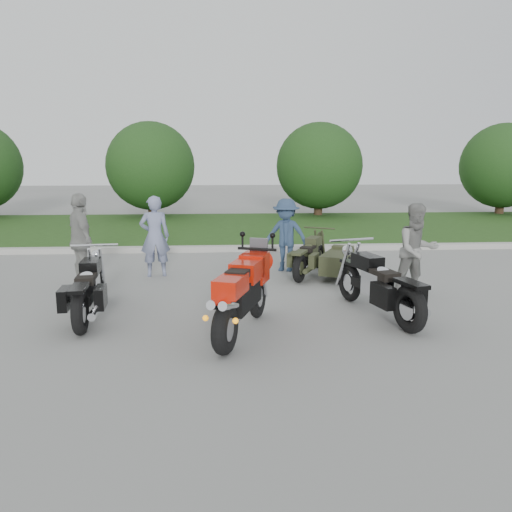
{
  "coord_description": "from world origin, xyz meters",
  "views": [
    {
      "loc": [
        0.03,
        -7.54,
        2.54
      ],
      "look_at": [
        0.58,
        1.25,
        0.8
      ],
      "focal_mm": 35.0,
      "sensor_mm": 36.0,
      "label": 1
    }
  ],
  "objects": [
    {
      "name": "grass_strip",
      "position": [
        0.0,
        10.15,
        0.07
      ],
      "size": [
        60.0,
        8.0,
        0.14
      ],
      "primitive_type": "cube",
      "color": "#325F20",
      "rests_on": "ground"
    },
    {
      "name": "curb",
      "position": [
        0.0,
        6.0,
        0.07
      ],
      "size": [
        60.0,
        0.3,
        0.15
      ],
      "primitive_type": "cube",
      "color": "#AEACA4",
      "rests_on": "ground"
    },
    {
      "name": "person_stripe",
      "position": [
        -1.48,
        3.18,
        0.88
      ],
      "size": [
        0.7,
        0.52,
        1.75
      ],
      "primitive_type": "imported",
      "rotation": [
        0.0,
        0.0,
        3.32
      ],
      "color": "#7982A5",
      "rests_on": "ground"
    },
    {
      "name": "ground",
      "position": [
        0.0,
        0.0,
        0.0
      ],
      "size": [
        80.0,
        80.0,
        0.0
      ],
      "primitive_type": "plane",
      "color": "gray",
      "rests_on": "ground"
    },
    {
      "name": "sportbike_red",
      "position": [
        0.26,
        -0.63,
        0.64
      ],
      "size": [
        0.95,
        2.22,
        1.09
      ],
      "rotation": [
        0.0,
        0.0,
        -0.33
      ],
      "color": "black",
      "rests_on": "ground"
    },
    {
      "name": "cruiser_right",
      "position": [
        2.52,
        0.07,
        0.49
      ],
      "size": [
        0.88,
        2.42,
        0.95
      ],
      "rotation": [
        0.0,
        0.0,
        0.27
      ],
      "color": "black",
      "rests_on": "ground"
    },
    {
      "name": "tree_far_right",
      "position": [
        12.0,
        13.5,
        2.19
      ],
      "size": [
        3.6,
        3.6,
        4.0
      ],
      "color": "#3F2B1C",
      "rests_on": "ground"
    },
    {
      "name": "cruiser_sidecar",
      "position": [
        2.17,
        2.83,
        0.38
      ],
      "size": [
        1.54,
        1.95,
        0.8
      ],
      "rotation": [
        0.0,
        0.0,
        -0.46
      ],
      "color": "black",
      "rests_on": "ground"
    },
    {
      "name": "person_back",
      "position": [
        -2.83,
        2.44,
        0.93
      ],
      "size": [
        0.96,
        1.17,
        1.86
      ],
      "primitive_type": "imported",
      "rotation": [
        0.0,
        0.0,
        2.13
      ],
      "color": "gray",
      "rests_on": "ground"
    },
    {
      "name": "person_grey",
      "position": [
        3.57,
        1.32,
        0.86
      ],
      "size": [
        0.92,
        0.76,
        1.72
      ],
      "primitive_type": "imported",
      "rotation": [
        0.0,
        0.0,
        0.14
      ],
      "color": "gray",
      "rests_on": "ground"
    },
    {
      "name": "tree_mid_right",
      "position": [
        4.0,
        13.5,
        2.19
      ],
      "size": [
        3.6,
        3.6,
        4.0
      ],
      "color": "#3F2B1C",
      "rests_on": "ground"
    },
    {
      "name": "tree_mid_left",
      "position": [
        -3.0,
        13.5,
        2.19
      ],
      "size": [
        3.6,
        3.6,
        4.0
      ],
      "color": "#3F2B1C",
      "rests_on": "ground"
    },
    {
      "name": "cruiser_left",
      "position": [
        -2.14,
        0.25,
        0.45
      ],
      "size": [
        0.51,
        2.31,
        0.89
      ],
      "rotation": [
        0.0,
        0.0,
        0.1
      ],
      "color": "black",
      "rests_on": "ground"
    },
    {
      "name": "person_denim",
      "position": [
        1.4,
        3.52,
        0.82
      ],
      "size": [
        1.21,
        0.95,
        1.64
      ],
      "primitive_type": "imported",
      "rotation": [
        0.0,
        0.0,
        -0.36
      ],
      "color": "navy",
      "rests_on": "ground"
    }
  ]
}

